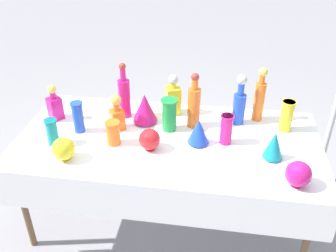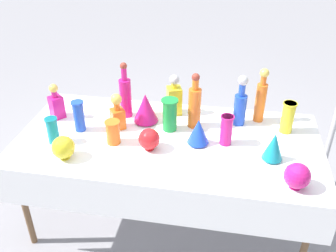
{
  "view_description": "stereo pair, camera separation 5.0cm",
  "coord_description": "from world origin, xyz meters",
  "px_view_note": "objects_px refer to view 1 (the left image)",
  "views": [
    {
      "loc": [
        0.32,
        -2.11,
        2.19
      ],
      "look_at": [
        0.0,
        0.0,
        0.86
      ],
      "focal_mm": 40.0,
      "sensor_mm": 36.0,
      "label": 1
    },
    {
      "loc": [
        0.37,
        -2.1,
        2.19
      ],
      "look_at": [
        0.0,
        0.0,
        0.86
      ],
      "focal_mm": 40.0,
      "sensor_mm": 36.0,
      "label": 2
    }
  ],
  "objects_px": {
    "square_decanter_1": "(173,97)",
    "round_bowl_0": "(298,174)",
    "tall_bottle_0": "(124,96)",
    "round_bowl_1": "(150,139)",
    "tall_bottle_3": "(239,103)",
    "round_bowl_2": "(64,149)",
    "slender_vase_2": "(78,116)",
    "square_decanter_2": "(55,105)",
    "fluted_vase_1": "(198,131)",
    "tall_bottle_2": "(260,97)",
    "fluted_vase_0": "(274,145)",
    "tall_bottle_1": "(194,105)",
    "fluted_vase_2": "(145,108)",
    "square_decanter_0": "(117,114)",
    "slender_vase_0": "(226,128)",
    "slender_vase_4": "(169,114)",
    "slender_vase_5": "(52,131)",
    "slender_vase_1": "(287,115)",
    "slender_vase_3": "(113,132)"
  },
  "relations": [
    {
      "from": "tall_bottle_0",
      "to": "fluted_vase_2",
      "type": "bearing_deg",
      "value": -20.9
    },
    {
      "from": "square_decanter_1",
      "to": "slender_vase_4",
      "type": "xyz_separation_m",
      "value": [
        0.01,
        -0.24,
        -0.01
      ]
    },
    {
      "from": "slender_vase_0",
      "to": "slender_vase_4",
      "type": "bearing_deg",
      "value": 164.38
    },
    {
      "from": "square_decanter_0",
      "to": "slender_vase_0",
      "type": "distance_m",
      "value": 0.76
    },
    {
      "from": "square_decanter_1",
      "to": "slender_vase_0",
      "type": "xyz_separation_m",
      "value": [
        0.4,
        -0.35,
        -0.02
      ]
    },
    {
      "from": "tall_bottle_3",
      "to": "square_decanter_1",
      "type": "xyz_separation_m",
      "value": [
        -0.49,
        0.07,
        -0.03
      ]
    },
    {
      "from": "fluted_vase_1",
      "to": "round_bowl_0",
      "type": "bearing_deg",
      "value": -29.99
    },
    {
      "from": "round_bowl_2",
      "to": "square_decanter_1",
      "type": "bearing_deg",
      "value": 49.23
    },
    {
      "from": "slender_vase_5",
      "to": "round_bowl_0",
      "type": "height_order",
      "value": "slender_vase_5"
    },
    {
      "from": "square_decanter_1",
      "to": "round_bowl_1",
      "type": "relative_size",
      "value": 2.13
    },
    {
      "from": "tall_bottle_0",
      "to": "round_bowl_2",
      "type": "distance_m",
      "value": 0.64
    },
    {
      "from": "fluted_vase_1",
      "to": "round_bowl_1",
      "type": "bearing_deg",
      "value": -158.93
    },
    {
      "from": "slender_vase_4",
      "to": "round_bowl_0",
      "type": "height_order",
      "value": "slender_vase_4"
    },
    {
      "from": "fluted_vase_0",
      "to": "slender_vase_4",
      "type": "bearing_deg",
      "value": 160.97
    },
    {
      "from": "slender_vase_0",
      "to": "tall_bottle_1",
      "type": "bearing_deg",
      "value": 141.32
    },
    {
      "from": "tall_bottle_2",
      "to": "tall_bottle_3",
      "type": "relative_size",
      "value": 1.08
    },
    {
      "from": "tall_bottle_0",
      "to": "round_bowl_1",
      "type": "relative_size",
      "value": 2.88
    },
    {
      "from": "round_bowl_0",
      "to": "fluted_vase_0",
      "type": "bearing_deg",
      "value": 115.13
    },
    {
      "from": "tall_bottle_0",
      "to": "round_bowl_0",
      "type": "bearing_deg",
      "value": -28.21
    },
    {
      "from": "slender_vase_3",
      "to": "round_bowl_2",
      "type": "relative_size",
      "value": 1.08
    },
    {
      "from": "tall_bottle_1",
      "to": "fluted_vase_2",
      "type": "relative_size",
      "value": 1.84
    },
    {
      "from": "square_decanter_1",
      "to": "square_decanter_2",
      "type": "relative_size",
      "value": 1.16
    },
    {
      "from": "tall_bottle_1",
      "to": "slender_vase_2",
      "type": "height_order",
      "value": "tall_bottle_1"
    },
    {
      "from": "slender_vase_2",
      "to": "fluted_vase_1",
      "type": "bearing_deg",
      "value": -1.62
    },
    {
      "from": "slender_vase_1",
      "to": "fluted_vase_0",
      "type": "bearing_deg",
      "value": -107.88
    },
    {
      "from": "square_decanter_2",
      "to": "fluted_vase_0",
      "type": "distance_m",
      "value": 1.57
    },
    {
      "from": "slender_vase_0",
      "to": "slender_vase_3",
      "type": "distance_m",
      "value": 0.75
    },
    {
      "from": "square_decanter_1",
      "to": "slender_vase_1",
      "type": "relative_size",
      "value": 1.39
    },
    {
      "from": "tall_bottle_1",
      "to": "tall_bottle_2",
      "type": "height_order",
      "value": "same"
    },
    {
      "from": "square_decanter_1",
      "to": "round_bowl_0",
      "type": "height_order",
      "value": "square_decanter_1"
    },
    {
      "from": "tall_bottle_0",
      "to": "slender_vase_5",
      "type": "relative_size",
      "value": 2.28
    },
    {
      "from": "fluted_vase_2",
      "to": "round_bowl_0",
      "type": "xyz_separation_m",
      "value": [
        1.0,
        -0.56,
        -0.03
      ]
    },
    {
      "from": "fluted_vase_2",
      "to": "round_bowl_1",
      "type": "distance_m",
      "value": 0.35
    },
    {
      "from": "fluted_vase_2",
      "to": "round_bowl_2",
      "type": "xyz_separation_m",
      "value": [
        -0.41,
        -0.53,
        -0.04
      ]
    },
    {
      "from": "fluted_vase_0",
      "to": "round_bowl_0",
      "type": "bearing_deg",
      "value": -64.87
    },
    {
      "from": "slender_vase_2",
      "to": "round_bowl_0",
      "type": "xyz_separation_m",
      "value": [
        1.43,
        -0.37,
        -0.04
      ]
    },
    {
      "from": "square_decanter_2",
      "to": "round_bowl_2",
      "type": "height_order",
      "value": "square_decanter_2"
    },
    {
      "from": "slender_vase_0",
      "to": "square_decanter_0",
      "type": "bearing_deg",
      "value": 175.03
    },
    {
      "from": "tall_bottle_0",
      "to": "slender_vase_2",
      "type": "relative_size",
      "value": 1.88
    },
    {
      "from": "square_decanter_0",
      "to": "tall_bottle_3",
      "type": "bearing_deg",
      "value": 13.93
    },
    {
      "from": "slender_vase_5",
      "to": "fluted_vase_1",
      "type": "height_order",
      "value": "slender_vase_5"
    },
    {
      "from": "tall_bottle_3",
      "to": "square_decanter_0",
      "type": "xyz_separation_m",
      "value": [
        -0.84,
        -0.21,
        -0.04
      ]
    },
    {
      "from": "square_decanter_1",
      "to": "slender_vase_3",
      "type": "height_order",
      "value": "square_decanter_1"
    },
    {
      "from": "slender_vase_1",
      "to": "fluted_vase_0",
      "type": "relative_size",
      "value": 1.19
    },
    {
      "from": "slender_vase_1",
      "to": "square_decanter_1",
      "type": "bearing_deg",
      "value": 171.45
    },
    {
      "from": "tall_bottle_3",
      "to": "round_bowl_2",
      "type": "xyz_separation_m",
      "value": [
        -1.08,
        -0.61,
        -0.08
      ]
    },
    {
      "from": "round_bowl_0",
      "to": "tall_bottle_3",
      "type": "bearing_deg",
      "value": 116.91
    },
    {
      "from": "round_bowl_1",
      "to": "slender_vase_4",
      "type": "bearing_deg",
      "value": 70.83
    },
    {
      "from": "tall_bottle_3",
      "to": "slender_vase_5",
      "type": "bearing_deg",
      "value": -159.3
    },
    {
      "from": "tall_bottle_0",
      "to": "slender_vase_4",
      "type": "distance_m",
      "value": 0.38
    }
  ]
}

